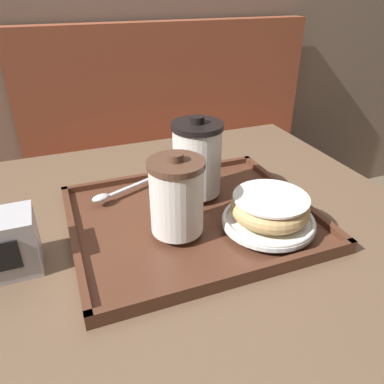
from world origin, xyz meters
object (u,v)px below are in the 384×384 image
object	(u,v)px
donut_chocolate_glazed	(270,207)
spoon	(110,194)
coffee_cup_front	(177,196)
coffee_cup_rear	(197,158)

from	to	relation	value
donut_chocolate_glazed	spoon	xyz separation A→B (m)	(-0.24, 0.19, -0.03)
spoon	coffee_cup_front	bearing A→B (deg)	96.61
coffee_cup_rear	spoon	world-z (taller)	coffee_cup_rear
coffee_cup_front	coffee_cup_rear	distance (m)	0.14
coffee_cup_front	spoon	xyz separation A→B (m)	(-0.09, 0.15, -0.06)
coffee_cup_rear	donut_chocolate_glazed	xyz separation A→B (m)	(0.07, -0.15, -0.04)
coffee_cup_front	coffee_cup_rear	world-z (taller)	coffee_cup_rear
coffee_cup_rear	spoon	xyz separation A→B (m)	(-0.17, 0.04, -0.07)
coffee_cup_front	spoon	bearing A→B (deg)	119.99
coffee_cup_rear	spoon	bearing A→B (deg)	166.67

